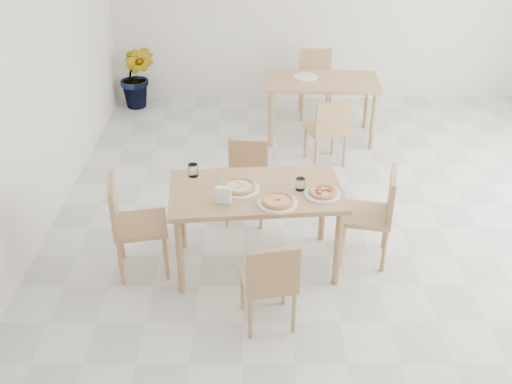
{
  "coord_description": "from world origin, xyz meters",
  "views": [
    {
      "loc": [
        -1.03,
        -4.82,
        3.15
      ],
      "look_at": [
        -1.02,
        -0.56,
        0.72
      ],
      "focal_mm": 42.0,
      "sensor_mm": 36.0,
      "label": 1
    }
  ],
  "objects_px": {
    "chair_west": "(130,220)",
    "chair_back_n": "(315,78)",
    "plate_mushroom": "(239,189)",
    "chair_east": "(376,210)",
    "plate_pepperoni": "(323,194)",
    "tumbler_a": "(193,170)",
    "napkin_holder": "(223,196)",
    "main_table": "(256,199)",
    "pizza_pepperoni": "(323,192)",
    "chair_south": "(270,279)",
    "pizza_mushroom": "(239,186)",
    "second_table": "(322,87)",
    "plate_empty": "(305,77)",
    "plate_margherita": "(278,203)",
    "potted_plant": "(137,77)",
    "chair_north": "(247,175)",
    "pizza_margherita": "(278,201)",
    "chair_back_s": "(329,128)",
    "tumbler_b": "(300,184)"
  },
  "relations": [
    {
      "from": "chair_west",
      "to": "chair_back_n",
      "type": "bearing_deg",
      "value": -38.44
    },
    {
      "from": "plate_mushroom",
      "to": "chair_back_n",
      "type": "height_order",
      "value": "chair_back_n"
    },
    {
      "from": "chair_east",
      "to": "plate_pepperoni",
      "type": "distance_m",
      "value": 0.59
    },
    {
      "from": "tumbler_a",
      "to": "napkin_holder",
      "type": "distance_m",
      "value": 0.53
    },
    {
      "from": "main_table",
      "to": "pizza_pepperoni",
      "type": "xyz_separation_m",
      "value": [
        0.53,
        -0.1,
        0.12
      ]
    },
    {
      "from": "chair_south",
      "to": "pizza_mushroom",
      "type": "height_order",
      "value": "pizza_mushroom"
    },
    {
      "from": "pizza_mushroom",
      "to": "tumbler_a",
      "type": "xyz_separation_m",
      "value": [
        -0.4,
        0.24,
        0.02
      ]
    },
    {
      "from": "chair_south",
      "to": "second_table",
      "type": "height_order",
      "value": "chair_south"
    },
    {
      "from": "chair_east",
      "to": "chair_back_n",
      "type": "height_order",
      "value": "chair_back_n"
    },
    {
      "from": "chair_east",
      "to": "napkin_holder",
      "type": "relative_size",
      "value": 5.89
    },
    {
      "from": "plate_empty",
      "to": "plate_margherita",
      "type": "bearing_deg",
      "value": -98.32
    },
    {
      "from": "plate_pepperoni",
      "to": "plate_margherita",
      "type": "bearing_deg",
      "value": -159.3
    },
    {
      "from": "potted_plant",
      "to": "chair_north",
      "type": "bearing_deg",
      "value": -61.87
    },
    {
      "from": "pizza_pepperoni",
      "to": "tumbler_a",
      "type": "bearing_deg",
      "value": 162.71
    },
    {
      "from": "chair_north",
      "to": "pizza_mushroom",
      "type": "xyz_separation_m",
      "value": [
        -0.05,
        -0.83,
        0.34
      ]
    },
    {
      "from": "plate_mushroom",
      "to": "potted_plant",
      "type": "distance_m",
      "value": 4.02
    },
    {
      "from": "chair_east",
      "to": "plate_pepperoni",
      "type": "xyz_separation_m",
      "value": [
        -0.49,
        -0.19,
        0.26
      ]
    },
    {
      "from": "chair_north",
      "to": "chair_west",
      "type": "distance_m",
      "value": 1.32
    },
    {
      "from": "chair_east",
      "to": "plate_empty",
      "type": "bearing_deg",
      "value": -159.08
    },
    {
      "from": "chair_east",
      "to": "tumbler_a",
      "type": "bearing_deg",
      "value": -82.98
    },
    {
      "from": "main_table",
      "to": "plate_mushroom",
      "type": "distance_m",
      "value": 0.17
    },
    {
      "from": "napkin_holder",
      "to": "second_table",
      "type": "xyz_separation_m",
      "value": [
        1.07,
        2.91,
        -0.16
      ]
    },
    {
      "from": "chair_south",
      "to": "potted_plant",
      "type": "bearing_deg",
      "value": -79.86
    },
    {
      "from": "pizza_margherita",
      "to": "chair_back_s",
      "type": "height_order",
      "value": "chair_back_s"
    },
    {
      "from": "chair_back_s",
      "to": "chair_south",
      "type": "bearing_deg",
      "value": 58.88
    },
    {
      "from": "tumbler_a",
      "to": "pizza_margherita",
      "type": "bearing_deg",
      "value": -33.82
    },
    {
      "from": "plate_margherita",
      "to": "plate_mushroom",
      "type": "distance_m",
      "value": 0.38
    },
    {
      "from": "main_table",
      "to": "tumbler_b",
      "type": "distance_m",
      "value": 0.39
    },
    {
      "from": "main_table",
      "to": "napkin_holder",
      "type": "relative_size",
      "value": 10.17
    },
    {
      "from": "plate_margherita",
      "to": "second_table",
      "type": "xyz_separation_m",
      "value": [
        0.64,
        2.92,
        -0.1
      ]
    },
    {
      "from": "plate_margherita",
      "to": "pizza_margherita",
      "type": "height_order",
      "value": "pizza_margherita"
    },
    {
      "from": "napkin_holder",
      "to": "main_table",
      "type": "bearing_deg",
      "value": 46.95
    },
    {
      "from": "plate_empty",
      "to": "pizza_pepperoni",
      "type": "bearing_deg",
      "value": -91.52
    },
    {
      "from": "chair_north",
      "to": "tumbler_b",
      "type": "relative_size",
      "value": 7.63
    },
    {
      "from": "chair_east",
      "to": "plate_mushroom",
      "type": "distance_m",
      "value": 1.2
    },
    {
      "from": "napkin_holder",
      "to": "plate_empty",
      "type": "xyz_separation_m",
      "value": [
        0.87,
        3.01,
        -0.06
      ]
    },
    {
      "from": "chair_east",
      "to": "chair_back_n",
      "type": "xyz_separation_m",
      "value": [
        -0.22,
        3.39,
        0.01
      ]
    },
    {
      "from": "chair_north",
      "to": "chair_back_s",
      "type": "relative_size",
      "value": 0.96
    },
    {
      "from": "potted_plant",
      "to": "plate_pepperoni",
      "type": "bearing_deg",
      "value": -60.4
    },
    {
      "from": "pizza_margherita",
      "to": "chair_back_s",
      "type": "relative_size",
      "value": 0.42
    },
    {
      "from": "tumbler_b",
      "to": "chair_back_n",
      "type": "distance_m",
      "value": 3.53
    },
    {
      "from": "plate_mushroom",
      "to": "chair_back_n",
      "type": "distance_m",
      "value": 3.62
    },
    {
      "from": "napkin_holder",
      "to": "chair_back_s",
      "type": "height_order",
      "value": "napkin_holder"
    },
    {
      "from": "plate_pepperoni",
      "to": "main_table",
      "type": "bearing_deg",
      "value": 169.55
    },
    {
      "from": "pizza_margherita",
      "to": "chair_back_n",
      "type": "xyz_separation_m",
      "value": [
        0.64,
        3.72,
        -0.28
      ]
    },
    {
      "from": "plate_mushroom",
      "to": "plate_empty",
      "type": "relative_size",
      "value": 1.15
    },
    {
      "from": "chair_north",
      "to": "plate_mushroom",
      "type": "distance_m",
      "value": 0.89
    },
    {
      "from": "chair_north",
      "to": "chair_east",
      "type": "distance_m",
      "value": 1.33
    },
    {
      "from": "chair_south",
      "to": "tumbler_a",
      "type": "distance_m",
      "value": 1.26
    },
    {
      "from": "chair_north",
      "to": "plate_pepperoni",
      "type": "height_order",
      "value": "chair_north"
    }
  ]
}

